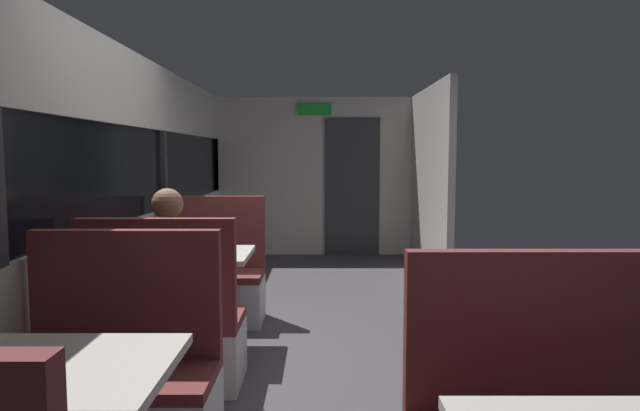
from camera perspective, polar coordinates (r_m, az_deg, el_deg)
The scene contains 12 objects.
ground_plane at distance 4.26m, azimuth -1.15°, elevation -15.18°, with size 3.30×9.20×0.02m, color #423F44.
carriage_window_panel_left at distance 4.29m, azimuth -20.96°, elevation -0.03°, with size 0.09×8.48×2.30m.
carriage_end_bulkhead at distance 8.19m, azimuth -0.18°, elevation 2.89°, with size 2.90×0.11×2.30m.
carriage_aisle_panel_right at distance 7.13m, azimuth 11.06°, elevation 2.54°, with size 0.08×2.40×2.30m, color beige.
dining_table_near_window at distance 2.29m, azimuth -26.43°, elevation -16.73°, with size 0.90×0.70×0.74m.
bench_near_window_facing_entry at distance 3.00m, azimuth -19.96°, elevation -17.55°, with size 0.95×0.50×1.10m.
dining_table_mid_window at distance 4.34m, azimuth -13.09°, elevation -6.00°, with size 0.90×0.70×0.74m.
bench_mid_window_facing_end at distance 3.76m, azimuth -15.45°, elevation -12.71°, with size 0.95×0.50×1.10m.
bench_mid_window_facing_entry at distance 5.07m, azimuth -11.22°, elevation -7.92°, with size 0.95×0.50×1.10m.
seated_passenger at distance 3.77m, azimuth -15.23°, elevation -9.36°, with size 0.47×0.55×1.26m.
coffee_cup_primary at distance 2.07m, azimuth -27.39°, elevation -14.85°, with size 0.07×0.07×0.09m.
coffee_cup_secondary at distance 4.42m, azimuth -10.98°, elevation -3.85°, with size 0.07×0.07×0.09m.
Camera 1 is at (0.08, -3.99, 1.48)m, focal length 31.38 mm.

